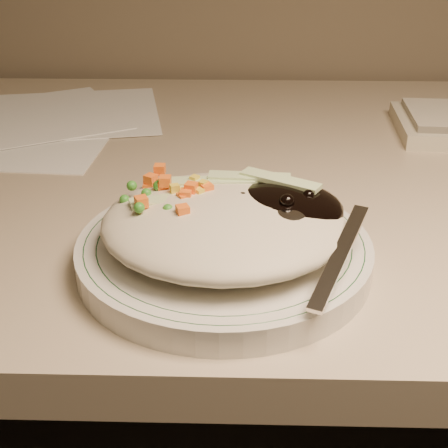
{
  "coord_description": "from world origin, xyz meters",
  "views": [
    {
      "loc": [
        -0.09,
        0.73,
        1.01
      ],
      "look_at": [
        -0.1,
        1.16,
        0.78
      ],
      "focal_mm": 50.0,
      "sensor_mm": 36.0,
      "label": 1
    }
  ],
  "objects": [
    {
      "name": "desk",
      "position": [
        0.0,
        1.38,
        0.54
      ],
      "size": [
        1.4,
        0.7,
        0.74
      ],
      "color": "tan",
      "rests_on": "ground"
    },
    {
      "name": "plate",
      "position": [
        -0.1,
        1.16,
        0.75
      ],
      "size": [
        0.24,
        0.24,
        0.02
      ],
      "primitive_type": "cylinder",
      "color": "silver",
      "rests_on": "desk"
    },
    {
      "name": "plate_rim",
      "position": [
        -0.1,
        1.16,
        0.76
      ],
      "size": [
        0.22,
        0.22,
        0.0
      ],
      "color": "#144723",
      "rests_on": "plate"
    },
    {
      "name": "meal",
      "position": [
        -0.1,
        1.16,
        0.78
      ],
      "size": [
        0.21,
        0.19,
        0.05
      ],
      "color": "#B7AE95",
      "rests_on": "plate"
    },
    {
      "name": "papers",
      "position": [
        -0.39,
        1.5,
        0.74
      ],
      "size": [
        0.4,
        0.33,
        0.0
      ],
      "color": "white",
      "rests_on": "desk"
    }
  ]
}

